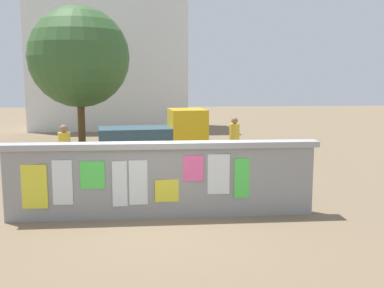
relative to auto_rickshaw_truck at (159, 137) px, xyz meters
name	(u,v)px	position (x,y,z in m)	size (l,w,h in m)	color
ground	(158,154)	(-0.02, 1.92, -0.90)	(60.00, 60.00, 0.00)	#7A664C
poster_wall	(162,179)	(-0.02, -6.08, -0.09)	(6.55, 0.42, 1.58)	gray
auto_rickshaw_truck	(159,137)	(0.00, 0.00, 0.00)	(3.73, 1.86, 1.85)	black
motorcycle	(113,171)	(-1.25, -3.46, -0.44)	(1.90, 0.56, 0.87)	black
bicycle_near	(225,167)	(1.87, -2.68, -0.54)	(1.69, 0.46, 0.95)	black
bicycle_far	(270,185)	(2.57, -5.01, -0.54)	(1.71, 0.44, 0.95)	black
person_walking	(64,147)	(-2.66, -2.60, 0.09)	(0.41, 0.41, 1.62)	yellow
person_bystander	(234,136)	(2.50, -0.64, 0.09)	(0.48, 0.48, 1.62)	#338CBF
tree_roadside	(79,57)	(-3.21, 3.97, 2.87)	(4.16, 4.16, 5.86)	brown
building_background	(111,60)	(-2.63, 11.72, 3.06)	(9.08, 4.73, 7.88)	white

